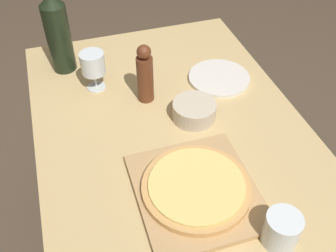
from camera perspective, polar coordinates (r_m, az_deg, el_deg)
dining_table at (r=1.29m, az=1.24°, el=-5.16°), size 0.84×1.32×0.76m
cutting_board at (r=1.07m, az=4.08°, el=-9.42°), size 0.32×0.35×0.02m
pizza at (r=1.05m, az=4.14°, el=-8.75°), size 0.29×0.29×0.02m
wine_bottle at (r=1.47m, az=-15.71°, el=12.91°), size 0.09×0.09×0.35m
pepper_mill at (r=1.29m, az=-3.36°, el=7.42°), size 0.05×0.05×0.21m
wine_glass at (r=1.36m, az=-10.85°, el=8.80°), size 0.08×0.08×0.14m
small_bowl at (r=1.26m, az=3.83°, el=2.21°), size 0.14×0.14×0.06m
drinking_tumbler at (r=1.00m, az=16.17°, el=-14.22°), size 0.09×0.09×0.09m
dinner_plate at (r=1.44m, az=7.41°, el=6.93°), size 0.22×0.22×0.01m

